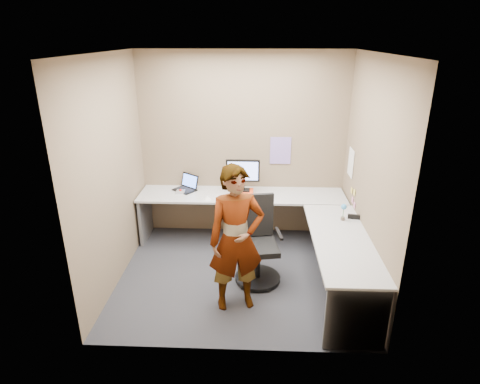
{
  "coord_description": "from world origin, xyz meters",
  "views": [
    {
      "loc": [
        0.2,
        -4.38,
        2.88
      ],
      "look_at": [
        0.0,
        0.25,
        1.05
      ],
      "focal_mm": 30.0,
      "sensor_mm": 36.0,
      "label": 1
    }
  ],
  "objects_px": {
    "desk": "(273,221)",
    "person": "(236,239)",
    "office_chair": "(257,248)",
    "monitor": "(243,172)"
  },
  "relations": [
    {
      "from": "desk",
      "to": "office_chair",
      "type": "bearing_deg",
      "value": -115.88
    },
    {
      "from": "desk",
      "to": "person",
      "type": "relative_size",
      "value": 1.8
    },
    {
      "from": "desk",
      "to": "monitor",
      "type": "distance_m",
      "value": 0.87
    },
    {
      "from": "office_chair",
      "to": "person",
      "type": "distance_m",
      "value": 0.7
    },
    {
      "from": "office_chair",
      "to": "monitor",
      "type": "bearing_deg",
      "value": 92.0
    },
    {
      "from": "monitor",
      "to": "office_chair",
      "type": "distance_m",
      "value": 1.22
    },
    {
      "from": "monitor",
      "to": "person",
      "type": "height_order",
      "value": "person"
    },
    {
      "from": "desk",
      "to": "person",
      "type": "height_order",
      "value": "person"
    },
    {
      "from": "monitor",
      "to": "person",
      "type": "distance_m",
      "value": 1.58
    },
    {
      "from": "office_chair",
      "to": "person",
      "type": "height_order",
      "value": "person"
    }
  ]
}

